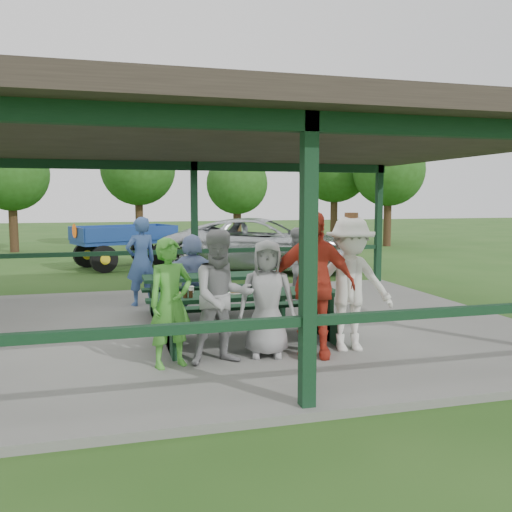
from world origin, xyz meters
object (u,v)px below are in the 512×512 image
object	(u,v)px
contestant_grey_left	(222,297)
picnic_table_near	(249,310)
spectator_grey	(296,265)
spectator_blue	(141,261)
farm_trailer	(125,245)
contestant_red	(312,285)
pickup_truck	(262,245)
picnic_table_far	(215,290)
contestant_grey_mid	(267,298)
spectator_lblue	(192,271)
contestant_green	(171,303)
contestant_white_fedora	(350,284)

from	to	relation	value
contestant_grey_left	picnic_table_near	bearing A→B (deg)	51.03
spectator_grey	picnic_table_near	bearing A→B (deg)	37.42
spectator_blue	farm_trailer	distance (m)	7.00
spectator_grey	farm_trailer	distance (m)	8.20
contestant_red	pickup_truck	size ratio (longest dim) A/B	0.33
picnic_table_near	spectator_grey	xyz separation A→B (m)	(1.72, 2.80, 0.30)
picnic_table_far	spectator_blue	bearing A→B (deg)	133.25
contestant_grey_mid	spectator_blue	xyz separation A→B (m)	(-1.45, 4.10, 0.09)
picnic_table_far	spectator_lblue	world-z (taller)	spectator_lblue
contestant_grey_left	farm_trailer	world-z (taller)	contestant_grey_left
contestant_green	contestant_red	distance (m)	1.91
contestant_green	spectator_blue	xyz separation A→B (m)	(-0.13, 4.23, 0.06)
picnic_table_far	farm_trailer	bearing A→B (deg)	99.51
contestant_green	contestant_white_fedora	distance (m)	2.53
picnic_table_far	spectator_lblue	bearing A→B (deg)	111.28
picnic_table_near	farm_trailer	world-z (taller)	farm_trailer
contestant_grey_mid	farm_trailer	xyz separation A→B (m)	(-1.59, 11.09, -0.16)
picnic_table_far	spectator_blue	distance (m)	1.88
spectator_grey	contestant_grey_mid	bearing A→B (deg)	43.97
picnic_table_far	farm_trailer	world-z (taller)	farm_trailer
contestant_white_fedora	picnic_table_near	bearing A→B (deg)	156.11
picnic_table_far	spectator_blue	xyz separation A→B (m)	(-1.25, 1.33, 0.42)
contestant_green	pickup_truck	distance (m)	10.06
picnic_table_far	contestant_grey_left	xyz separation A→B (m)	(-0.46, -2.93, 0.40)
contestant_grey_left	spectator_lblue	size ratio (longest dim) A/B	1.20
contestant_white_fedora	pickup_truck	bearing A→B (deg)	89.93
picnic_table_near	spectator_blue	distance (m)	3.64
contestant_red	spectator_grey	size ratio (longest dim) A/B	1.27
contestant_grey_mid	spectator_blue	bearing A→B (deg)	123.31
contestant_grey_mid	spectator_grey	bearing A→B (deg)	78.85
contestant_grey_mid	spectator_lblue	bearing A→B (deg)	111.83
contestant_white_fedora	spectator_lblue	size ratio (longest dim) A/B	1.34
contestant_green	spectator_grey	size ratio (longest dim) A/B	1.07
contestant_white_fedora	spectator_grey	xyz separation A→B (m)	(0.45, 3.59, -0.17)
farm_trailer	picnic_table_far	bearing A→B (deg)	-101.02
spectator_blue	pickup_truck	xyz separation A→B (m)	(3.96, 5.07, -0.17)
contestant_grey_left	spectator_blue	distance (m)	4.34
spectator_grey	farm_trailer	bearing A→B (deg)	-87.67
contestant_red	contestant_white_fedora	size ratio (longest dim) A/B	1.01
picnic_table_near	picnic_table_far	distance (m)	2.00
spectator_grey	contestant_green	bearing A→B (deg)	30.11
spectator_blue	pickup_truck	distance (m)	6.44
contestant_green	pickup_truck	world-z (taller)	contestant_green
farm_trailer	contestant_grey_left	bearing A→B (deg)	-105.79
picnic_table_near	pickup_truck	bearing A→B (deg)	72.98
contestant_grey_mid	contestant_red	size ratio (longest dim) A/B	0.81
contestant_green	contestant_grey_left	distance (m)	0.66
spectator_blue	pickup_truck	world-z (taller)	spectator_blue
pickup_truck	contestant_red	bearing A→B (deg)	-166.54
picnic_table_far	contestant_white_fedora	xyz separation A→B (m)	(1.41, -2.79, 0.48)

